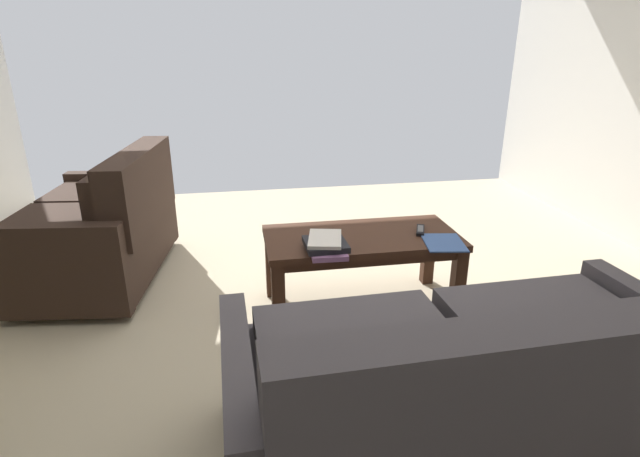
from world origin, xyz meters
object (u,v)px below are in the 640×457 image
(book_stack, at_px, (326,245))
(sofa_main, at_px, (474,387))
(loose_magazine, at_px, (444,243))
(tv_remote, at_px, (420,230))
(coffee_table, at_px, (362,246))
(loveseat_near, at_px, (103,227))

(book_stack, bearing_deg, sofa_main, 109.04)
(loose_magazine, bearing_deg, tv_remote, -62.10)
(coffee_table, relative_size, tv_remote, 6.81)
(coffee_table, xyz_separation_m, tv_remote, (-0.35, 0.01, 0.08))
(sofa_main, height_order, tv_remote, sofa_main)
(loveseat_near, relative_size, loose_magazine, 5.03)
(sofa_main, height_order, loose_magazine, sofa_main)
(loveseat_near, bearing_deg, loose_magazine, 156.44)
(loveseat_near, height_order, book_stack, loveseat_near)
(coffee_table, bearing_deg, tv_remote, 178.00)
(coffee_table, xyz_separation_m, loose_magazine, (-0.42, 0.21, 0.08))
(coffee_table, bearing_deg, book_stack, 38.30)
(book_stack, bearing_deg, coffee_table, -141.70)
(loveseat_near, relative_size, tv_remote, 8.16)
(sofa_main, xyz_separation_m, tv_remote, (-0.25, -1.22, 0.14))
(coffee_table, bearing_deg, loose_magazine, 153.78)
(book_stack, bearing_deg, tv_remote, -162.87)
(sofa_main, xyz_separation_m, loose_magazine, (-0.31, -1.03, 0.13))
(sofa_main, xyz_separation_m, coffee_table, (0.11, -1.23, 0.06))
(book_stack, relative_size, loose_magazine, 1.15)
(tv_remote, bearing_deg, book_stack, 17.13)
(tv_remote, bearing_deg, loveseat_near, -19.34)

